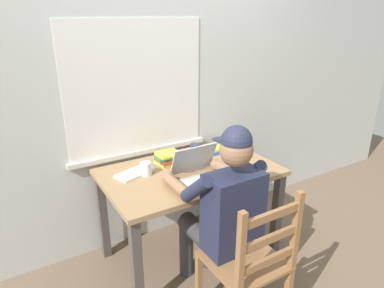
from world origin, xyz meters
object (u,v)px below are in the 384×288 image
(book_stack_main, at_px, (169,158))
(seated_person, at_px, (222,208))
(desk, at_px, (190,183))
(wooden_chair, at_px, (250,264))
(laptop, at_px, (201,173))
(book_stack_side, at_px, (215,150))
(landscape_photo_print, at_px, (201,166))
(computer_mouse, at_px, (232,173))
(coffee_mug_dark, at_px, (195,150))
(coffee_mug_white, at_px, (146,169))

(book_stack_main, bearing_deg, seated_person, -87.20)
(book_stack_main, bearing_deg, desk, -68.99)
(wooden_chair, distance_m, laptop, 0.66)
(book_stack_side, bearing_deg, laptop, -135.72)
(landscape_photo_print, bearing_deg, laptop, -141.88)
(seated_person, xyz_separation_m, computer_mouse, (0.25, 0.23, 0.08))
(wooden_chair, relative_size, laptop, 2.84)
(wooden_chair, relative_size, coffee_mug_dark, 8.41)
(landscape_photo_print, bearing_deg, book_stack_side, 16.59)
(desk, distance_m, computer_mouse, 0.33)
(book_stack_main, distance_m, landscape_photo_print, 0.25)
(book_stack_main, bearing_deg, coffee_mug_white, -157.17)
(laptop, xyz_separation_m, coffee_mug_dark, (0.18, 0.37, -0.00))
(seated_person, relative_size, coffee_mug_dark, 11.14)
(desk, xyz_separation_m, book_stack_side, (0.35, 0.19, 0.12))
(seated_person, distance_m, book_stack_side, 0.76)
(laptop, xyz_separation_m, book_stack_main, (-0.06, 0.36, -0.01))
(book_stack_side, bearing_deg, coffee_mug_dark, 175.87)
(coffee_mug_white, distance_m, book_stack_side, 0.66)
(wooden_chair, height_order, book_stack_main, wooden_chair)
(desk, relative_size, wooden_chair, 1.32)
(coffee_mug_dark, relative_size, landscape_photo_print, 0.86)
(coffee_mug_dark, bearing_deg, seated_person, -107.33)
(landscape_photo_print, bearing_deg, seated_person, -125.69)
(book_stack_side, distance_m, landscape_photo_print, 0.29)
(coffee_mug_white, bearing_deg, seated_person, -64.50)
(landscape_photo_print, bearing_deg, desk, 172.18)
(computer_mouse, distance_m, coffee_mug_white, 0.60)
(coffee_mug_dark, bearing_deg, laptop, -116.16)
(desk, relative_size, laptop, 3.76)
(seated_person, relative_size, book_stack_main, 5.83)
(coffee_mug_white, height_order, landscape_photo_print, coffee_mug_white)
(computer_mouse, relative_size, book_stack_side, 0.50)
(laptop, height_order, coffee_mug_dark, laptop)
(laptop, xyz_separation_m, landscape_photo_print, (0.13, 0.19, -0.05))
(laptop, relative_size, landscape_photo_print, 2.54)
(computer_mouse, bearing_deg, seated_person, -136.75)
(coffee_mug_dark, distance_m, landscape_photo_print, 0.19)
(laptop, height_order, book_stack_side, laptop)
(desk, xyz_separation_m, landscape_photo_print, (0.11, 0.02, 0.10))
(desk, height_order, computer_mouse, computer_mouse)
(wooden_chair, distance_m, book_stack_main, 0.98)
(coffee_mug_dark, xyz_separation_m, book_stack_main, (-0.24, -0.02, -0.01))
(seated_person, xyz_separation_m, book_stack_main, (-0.03, 0.65, 0.10))
(seated_person, distance_m, landscape_photo_print, 0.51)
(seated_person, relative_size, laptop, 3.76)
(laptop, bearing_deg, landscape_photo_print, 56.31)
(coffee_mug_white, xyz_separation_m, book_stack_main, (0.23, 0.10, -0.00))
(laptop, bearing_deg, coffee_mug_dark, 63.84)
(seated_person, height_order, coffee_mug_dark, seated_person)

